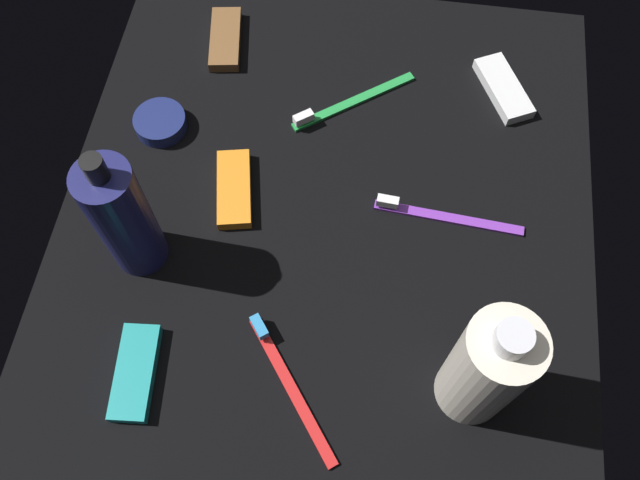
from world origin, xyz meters
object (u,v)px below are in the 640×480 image
at_px(toothbrush_purple, 440,215).
at_px(snack_bar_white, 503,88).
at_px(lotion_bottle, 123,218).
at_px(bodywash_bottle, 487,369).
at_px(snack_bar_orange, 234,189).
at_px(toothbrush_green, 347,103).
at_px(snack_bar_teal, 135,372).
at_px(toothbrush_red, 287,379).
at_px(cream_tin_left, 160,123).
at_px(snack_bar_brown, 225,39).

height_order(toothbrush_purple, snack_bar_white, toothbrush_purple).
height_order(lotion_bottle, bodywash_bottle, lotion_bottle).
relative_size(toothbrush_purple, snack_bar_white, 1.73).
distance_m(bodywash_bottle, snack_bar_orange, 0.37).
height_order(bodywash_bottle, snack_bar_white, bodywash_bottle).
xyz_separation_m(toothbrush_green, snack_bar_white, (0.05, -0.20, 0.00)).
relative_size(toothbrush_purple, snack_bar_teal, 1.73).
distance_m(snack_bar_orange, snack_bar_teal, 0.25).
distance_m(toothbrush_red, toothbrush_purple, 0.27).
bearing_deg(bodywash_bottle, snack_bar_orange, 55.23).
height_order(lotion_bottle, cream_tin_left, lotion_bottle).
relative_size(lotion_bottle, snack_bar_orange, 1.90).
height_order(lotion_bottle, snack_bar_orange, lotion_bottle).
distance_m(toothbrush_purple, snack_bar_teal, 0.39).
height_order(bodywash_bottle, toothbrush_green, bodywash_bottle).
xyz_separation_m(toothbrush_green, snack_bar_teal, (-0.39, 0.18, 0.00)).
xyz_separation_m(toothbrush_green, toothbrush_red, (-0.37, 0.02, 0.00)).
xyz_separation_m(lotion_bottle, toothbrush_green, (0.25, -0.21, -0.08)).
relative_size(snack_bar_orange, snack_bar_teal, 1.00).
relative_size(lotion_bottle, snack_bar_white, 1.90).
relative_size(toothbrush_red, cream_tin_left, 2.27).
bearing_deg(toothbrush_red, toothbrush_green, -2.78).
bearing_deg(snack_bar_brown, cream_tin_left, 151.58).
xyz_separation_m(toothbrush_red, snack_bar_orange, (0.22, 0.10, 0.00)).
distance_m(snack_bar_orange, snack_bar_brown, 0.24).
bearing_deg(toothbrush_green, snack_bar_brown, 65.00).
bearing_deg(toothbrush_purple, snack_bar_white, -19.61).
distance_m(toothbrush_purple, cream_tin_left, 0.37).
relative_size(snack_bar_white, cream_tin_left, 1.56).
xyz_separation_m(toothbrush_purple, snack_bar_teal, (-0.24, 0.31, 0.00)).
bearing_deg(cream_tin_left, snack_bar_white, -74.61).
relative_size(bodywash_bottle, toothbrush_purple, 1.07).
height_order(toothbrush_red, snack_bar_white, toothbrush_red).
xyz_separation_m(snack_bar_teal, snack_bar_brown, (0.47, -0.00, 0.00)).
bearing_deg(cream_tin_left, lotion_bottle, -173.11).
xyz_separation_m(lotion_bottle, snack_bar_brown, (0.33, -0.03, -0.08)).
distance_m(toothbrush_green, snack_bar_white, 0.21).
bearing_deg(snack_bar_orange, snack_bar_brown, 2.32).
distance_m(lotion_bottle, cream_tin_left, 0.19).
bearing_deg(bodywash_bottle, snack_bar_teal, 95.33).
height_order(bodywash_bottle, snack_bar_brown, bodywash_bottle).
bearing_deg(snack_bar_orange, toothbrush_red, -167.26).
relative_size(bodywash_bottle, snack_bar_brown, 1.85).
bearing_deg(snack_bar_white, snack_bar_orange, 95.15).
relative_size(toothbrush_green, cream_tin_left, 2.28).
xyz_separation_m(snack_bar_orange, snack_bar_teal, (-0.24, 0.06, 0.00)).
relative_size(bodywash_bottle, snack_bar_teal, 1.85).
relative_size(toothbrush_purple, snack_bar_orange, 1.73).
height_order(toothbrush_green, cream_tin_left, toothbrush_green).
relative_size(bodywash_bottle, cream_tin_left, 2.89).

